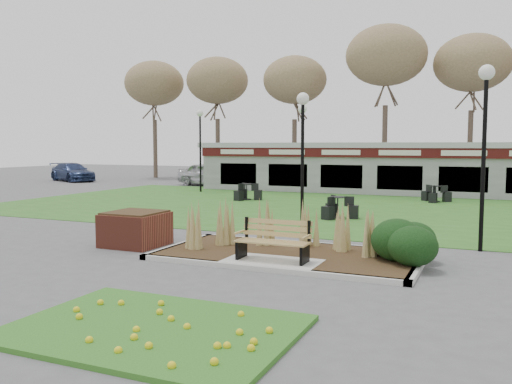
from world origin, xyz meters
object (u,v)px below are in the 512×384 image
at_px(lamp_post_near_left, 303,133).
at_px(bistro_set_b, 338,211).
at_px(bistro_set_a, 247,194).
at_px(lamp_post_near_right, 485,116).
at_px(car_blue, 72,172).
at_px(lamp_post_far_left, 200,132).
at_px(brick_planter, 135,229).
at_px(park_bench, 274,240).
at_px(lamp_post_mid_left, 302,133).
at_px(bistro_set_c, 435,196).
at_px(car_black, 247,171).
at_px(food_pavilion, 404,168).
at_px(car_silver, 208,174).

relative_size(lamp_post_near_left, bistro_set_b, 2.83).
xyz_separation_m(lamp_post_near_left, bistro_set_a, (-6.28, 9.88, -2.81)).
distance_m(lamp_post_near_right, car_blue, 33.87).
bearing_deg(lamp_post_near_left, lamp_post_far_left, 129.35).
bearing_deg(lamp_post_far_left, brick_planter, -66.63).
xyz_separation_m(park_bench, bistro_set_b, (-0.74, 8.34, -0.30)).
bearing_deg(lamp_post_mid_left, lamp_post_near_left, -71.21).
relative_size(park_bench, lamp_post_near_left, 0.40).
height_order(bistro_set_c, car_blue, car_blue).
bearing_deg(bistro_set_c, car_blue, 169.88).
bearing_deg(lamp_post_mid_left, car_blue, 154.89).
bearing_deg(park_bench, car_blue, 140.07).
xyz_separation_m(brick_planter, car_black, (-8.48, 26.00, 0.27)).
height_order(bistro_set_b, car_black, car_black).
bearing_deg(food_pavilion, bistro_set_c, -61.09).
height_order(lamp_post_near_right, car_black, lamp_post_near_right).
height_order(park_bench, food_pavilion, food_pavilion).
xyz_separation_m(bistro_set_b, bistro_set_c, (2.81, 7.61, -0.01)).
height_order(brick_planter, lamp_post_far_left, lamp_post_far_left).
bearing_deg(lamp_post_near_right, food_pavilion, 105.14).
distance_m(lamp_post_mid_left, bistro_set_b, 4.24).
bearing_deg(lamp_post_near_left, car_black, 117.94).
distance_m(lamp_post_far_left, car_silver, 5.51).
relative_size(lamp_post_mid_left, lamp_post_far_left, 0.93).
bearing_deg(bistro_set_b, bistro_set_a, 141.02).
relative_size(lamp_post_mid_left, bistro_set_a, 3.02).
relative_size(lamp_post_far_left, car_silver, 1.05).
distance_m(brick_planter, lamp_post_far_left, 17.27).
relative_size(lamp_post_near_left, bistro_set_a, 2.88).
distance_m(lamp_post_near_right, car_silver, 24.50).
bearing_deg(lamp_post_far_left, lamp_post_mid_left, -35.42).
bearing_deg(food_pavilion, car_blue, 177.60).
bearing_deg(lamp_post_far_left, bistro_set_c, -1.75).
xyz_separation_m(bistro_set_b, car_silver, (-12.31, 12.41, 0.49)).
distance_m(lamp_post_mid_left, car_blue, 24.33).
bearing_deg(lamp_post_near_right, car_silver, 135.54).
xyz_separation_m(bistro_set_a, car_black, (-6.16, 13.57, 0.46)).
distance_m(car_black, car_blue, 13.34).
distance_m(park_bench, lamp_post_mid_left, 11.20).
bearing_deg(brick_planter, park_bench, -9.69).
height_order(lamp_post_near_right, bistro_set_a, lamp_post_near_right).
relative_size(lamp_post_near_left, lamp_post_near_right, 0.88).
bearing_deg(lamp_post_far_left, park_bench, -55.73).
height_order(lamp_post_near_right, lamp_post_mid_left, lamp_post_near_right).
bearing_deg(car_silver, park_bench, -133.33).
xyz_separation_m(food_pavilion, bistro_set_c, (2.08, -3.76, -1.20)).
xyz_separation_m(lamp_post_far_left, bistro_set_a, (4.43, -3.17, -3.22)).
bearing_deg(car_blue, brick_planter, -110.08).
bearing_deg(lamp_post_near_left, food_pavilion, 88.46).
xyz_separation_m(lamp_post_far_left, bistro_set_b, (10.41, -8.02, -3.21)).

